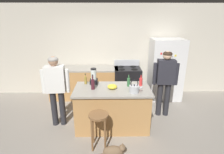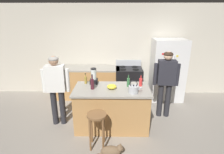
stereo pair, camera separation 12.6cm
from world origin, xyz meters
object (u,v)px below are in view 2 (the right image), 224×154
stove_range (129,83)px  blender_appliance (94,77)px  refrigerator (167,70)px  tea_kettle (134,89)px  cat (112,151)px  person_by_sink_right (166,79)px  bottle_wine (92,84)px  bottle_vinegar (86,80)px  kitchen_island (112,108)px  person_by_island_left (56,85)px  bottle_olive_oil (128,82)px  bar_stool (97,122)px  mixing_bowl (112,87)px  bottle_soda (141,82)px

stove_range → blender_appliance: blender_appliance is taller
refrigerator → tea_kettle: refrigerator is taller
cat → person_by_sink_right: bearing=48.4°
cat → tea_kettle: size_ratio=1.88×
bottle_wine → bottle_vinegar: bearing=120.8°
kitchen_island → bottle_wine: bottle_wine is taller
refrigerator → person_by_island_left: refrigerator is taller
refrigerator → blender_appliance: size_ratio=4.93×
cat → bottle_wine: bottle_wine is taller
bottle_olive_oil → bottle_wine: bottle_wine is taller
bottle_olive_oil → bar_stool: bearing=-127.6°
person_by_sink_right → bottle_olive_oil: bearing=-158.7°
stove_range → person_by_sink_right: person_by_sink_right is taller
bar_stool → mixing_bowl: bearing=68.8°
refrigerator → bottle_olive_oil: bearing=-131.6°
blender_appliance → bottle_wine: bearing=-88.9°
bottle_soda → bottle_vinegar: size_ratio=1.08×
bottle_olive_oil → stove_range: bearing=85.2°
bar_stool → cat: size_ratio=1.35×
person_by_sink_right → bottle_wine: size_ratio=5.11×
bottle_vinegar → bottle_wine: (0.19, -0.32, 0.03)m
person_by_island_left → cat: (1.22, -1.02, -0.85)m
tea_kettle → person_by_island_left: bearing=169.3°
bar_stool → bottle_olive_oil: bearing=52.4°
blender_appliance → bottle_soda: 1.04m
kitchen_island → tea_kettle: bearing=-26.1°
stove_range → bottle_olive_oil: (-0.12, -1.40, 0.55)m
cat → kitchen_island: bearing=91.0°
bar_stool → tea_kettle: bearing=33.8°
cat → refrigerator: bearing=57.2°
kitchen_island → tea_kettle: size_ratio=5.81×
bottle_olive_oil → tea_kettle: 0.34m
mixing_bowl → person_by_sink_right: bearing=21.0°
bottle_vinegar → tea_kettle: 1.14m
person_by_sink_right → bar_stool: 1.95m
cat → tea_kettle: (0.42, 0.71, 0.89)m
person_by_island_left → tea_kettle: (1.64, -0.31, 0.04)m
person_by_sink_right → cat: person_by_sink_right is taller
mixing_bowl → bottle_wine: bearing=-176.3°
bottle_soda → bar_stool: bearing=-136.7°
person_by_island_left → kitchen_island: bearing=-4.6°
bottle_wine → mixing_bowl: size_ratio=1.56×
kitchen_island → person_by_sink_right: bearing=20.6°
cat → stove_range: bearing=79.4°
person_by_sink_right → bar_stool: bearing=-142.8°
cat → bottle_soda: size_ratio=2.03×
kitchen_island → person_by_island_left: 1.31m
cat → mixing_bowl: 1.25m
person_by_sink_right → bar_stool: person_by_sink_right is taller
kitchen_island → bottle_wine: bearing=-174.7°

